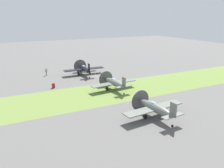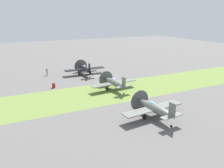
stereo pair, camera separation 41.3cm
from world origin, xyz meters
The scene contains 8 objects.
ground_plane centered at (0.00, 0.00, 0.00)m, with size 160.00×160.00×0.00m, color #605E5B.
grass_verge centered at (0.00, -11.68, 0.00)m, with size 120.00×11.00×0.01m, color olive.
airplane_lead centered at (-1.78, 1.90, 1.40)m, with size 9.35×7.43×3.35m.
airplane_wingman centered at (-0.62, -10.87, 1.35)m, with size 9.05×7.17×3.21m.
airplane_trail centered at (-1.11, -23.66, 1.38)m, with size 9.25×7.32×3.29m.
ground_crew_chief centered at (-9.77, 5.04, 0.91)m, with size 0.56×0.38×1.73m.
fuel_drum centered at (-10.38, -4.80, 0.45)m, with size 0.60×0.60×0.90m, color maroon.
runway_marker_cone centered at (4.71, -5.88, 0.22)m, with size 0.36×0.36×0.44m, color orange.
Camera 2 is at (-18.01, -45.58, 13.01)m, focal length 35.71 mm.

